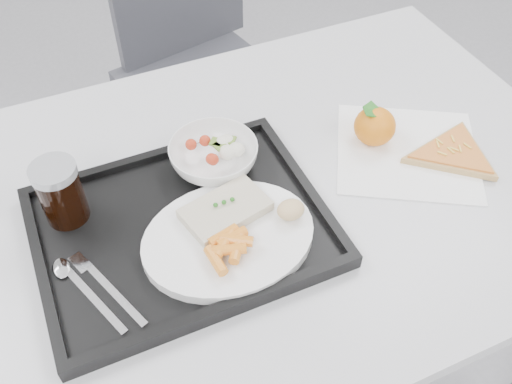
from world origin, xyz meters
TOP-DOWN VIEW (x-y plane):
  - table at (0.00, 0.30)m, footprint 1.20×0.80m
  - chair at (0.15, 1.06)m, footprint 0.50×0.50m
  - tray at (-0.14, 0.26)m, footprint 0.45×0.35m
  - dinner_plate at (-0.08, 0.20)m, footprint 0.27×0.27m
  - fish_fillet at (-0.07, 0.24)m, footprint 0.15×0.11m
  - bread_roll at (0.02, 0.20)m, footprint 0.05×0.05m
  - salad_bowl at (-0.04, 0.37)m, footprint 0.15×0.15m
  - cola_glass at (-0.30, 0.36)m, footprint 0.07×0.07m
  - cutlery at (-0.30, 0.21)m, footprint 0.11×0.17m
  - napkin at (0.29, 0.27)m, footprint 0.34×0.33m
  - tangerine at (0.25, 0.32)m, footprint 0.08×0.08m
  - pizza_slice at (0.36, 0.23)m, footprint 0.24×0.24m
  - carrot_pile at (-0.09, 0.18)m, footprint 0.08×0.08m
  - salad_contents at (-0.03, 0.37)m, footprint 0.09×0.07m

SIDE VIEW (x-z plane):
  - chair at x=0.15m, z-range 0.07..1.00m
  - table at x=0.00m, z-range 0.31..1.06m
  - napkin at x=0.29m, z-range 0.75..0.75m
  - tray at x=-0.14m, z-range 0.75..0.77m
  - pizza_slice at x=0.36m, z-range 0.75..0.77m
  - cutlery at x=-0.30m, z-range 0.76..0.77m
  - dinner_plate at x=-0.08m, z-range 0.77..0.78m
  - tangerine at x=0.25m, z-range 0.75..0.82m
  - salad_bowl at x=-0.04m, z-range 0.77..0.81m
  - fish_fillet at x=-0.07m, z-range 0.78..0.80m
  - carrot_pile at x=-0.09m, z-range 0.79..0.81m
  - bread_roll at x=0.02m, z-range 0.78..0.81m
  - salad_contents at x=-0.03m, z-range 0.79..0.81m
  - cola_glass at x=-0.30m, z-range 0.77..0.88m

